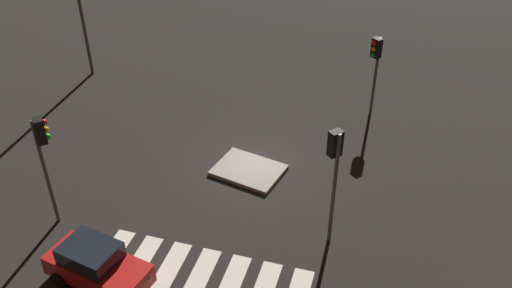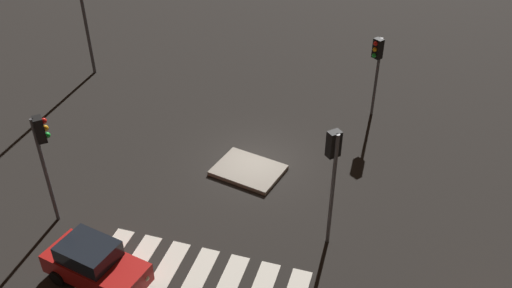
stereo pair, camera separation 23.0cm
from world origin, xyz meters
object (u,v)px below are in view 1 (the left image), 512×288
car_red (97,265)px  traffic_light_north (376,58)px  traffic_island (249,170)px  traffic_light_south (43,146)px  traffic_light_east (334,161)px

car_red → traffic_light_north: size_ratio=0.93×
traffic_light_north → car_red: bearing=8.9°
traffic_island → traffic_light_north: (4.43, 6.33, 3.06)m
car_red → traffic_light_south: 4.69m
traffic_light_north → traffic_light_east: (-0.43, -9.39, 0.47)m
traffic_island → traffic_light_north: size_ratio=0.78×
car_red → traffic_light_north: bearing=72.3°
traffic_light_east → traffic_light_south: 10.28m
traffic_light_east → traffic_island: bearing=7.1°
traffic_island → traffic_light_east: (4.01, -3.06, 3.52)m
traffic_island → traffic_light_east: 6.15m
traffic_island → car_red: 8.00m
traffic_light_south → traffic_light_north: bearing=4.4°
traffic_island → traffic_light_east: traffic_light_east is taller
traffic_light_east → traffic_light_south: (-10.10, -1.89, -0.12)m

